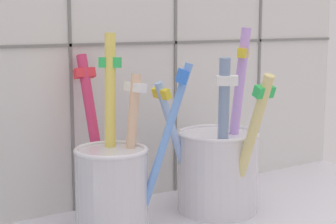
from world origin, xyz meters
TOP-DOWN VIEW (x-y plane):
  - tile_wall_back at (0.00, 12.00)cm, footprint 64.00×2.20cm
  - toothbrush_cup_left at (-6.01, 3.04)cm, footprint 9.82×12.37cm
  - toothbrush_cup_right at (6.15, 2.60)cm, footprint 11.22×12.21cm

SIDE VIEW (x-z plane):
  - toothbrush_cup_right at x=6.15cm, z-range -2.75..16.33cm
  - toothbrush_cup_left at x=-6.01cm, z-range -2.34..16.29cm
  - tile_wall_back at x=0.00cm, z-range 0.00..45.00cm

